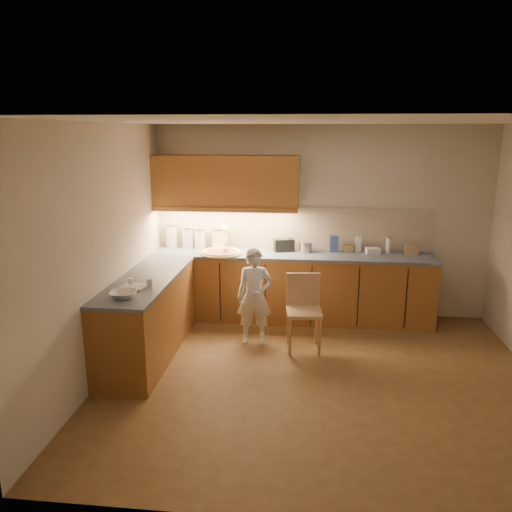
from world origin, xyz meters
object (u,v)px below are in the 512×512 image
object	(u,v)px
wooden_chair	(304,306)
oil_jug	(224,238)
pizza_on_board	(221,252)
child	(255,296)
toaster	(284,245)

from	to	relation	value
wooden_chair	oil_jug	bearing A→B (deg)	129.98
pizza_on_board	child	xyz separation A→B (m)	(0.53, -0.72, -0.36)
pizza_on_board	wooden_chair	size ratio (longest dim) A/B	0.63
wooden_chair	toaster	bearing A→B (deg)	100.27
child	wooden_chair	xyz separation A→B (m)	(0.59, -0.08, -0.07)
wooden_chair	child	bearing A→B (deg)	166.74
oil_jug	wooden_chair	bearing A→B (deg)	-44.54
child	wooden_chair	distance (m)	0.60
pizza_on_board	child	world-z (taller)	child
pizza_on_board	wooden_chair	world-z (taller)	pizza_on_board
wooden_chair	toaster	xyz separation A→B (m)	(-0.30, 1.05, 0.49)
oil_jug	child	bearing A→B (deg)	-62.33
pizza_on_board	child	distance (m)	0.96
oil_jug	toaster	xyz separation A→B (m)	(0.83, -0.06, -0.06)
child	oil_jug	size ratio (longest dim) A/B	3.60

